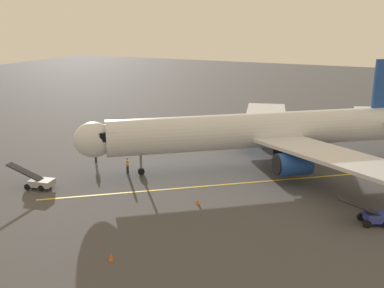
{
  "coord_description": "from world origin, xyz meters",
  "views": [
    {
      "loc": [
        -13.7,
        47.39,
        16.17
      ],
      "look_at": [
        5.23,
        5.55,
        3.0
      ],
      "focal_mm": 42.01,
      "sensor_mm": 36.0,
      "label": 1
    }
  ],
  "objects_px": {
    "box_truck_portside": "(264,127)",
    "safety_cone_nose_right": "(153,144)",
    "airplane": "(266,131)",
    "ground_crew_marshaller": "(96,155)",
    "belt_loader_starboard_side": "(39,181)",
    "ground_crew_wing_walker": "(127,166)",
    "belt_loader_near_nose": "(375,216)",
    "belt_loader_rear_apron": "(312,135)",
    "safety_cone_nose_left": "(198,201)",
    "safety_cone_wing_port": "(111,257)"
  },
  "relations": [
    {
      "from": "belt_loader_starboard_side",
      "to": "belt_loader_rear_apron",
      "type": "relative_size",
      "value": 1.0
    },
    {
      "from": "ground_crew_marshaller",
      "to": "belt_loader_rear_apron",
      "type": "relative_size",
      "value": 0.36
    },
    {
      "from": "belt_loader_starboard_side",
      "to": "belt_loader_rear_apron",
      "type": "height_order",
      "value": "same"
    },
    {
      "from": "belt_loader_near_nose",
      "to": "ground_crew_marshaller",
      "type": "bearing_deg",
      "value": -7.18
    },
    {
      "from": "belt_loader_starboard_side",
      "to": "ground_crew_wing_walker",
      "type": "bearing_deg",
      "value": -127.58
    },
    {
      "from": "airplane",
      "to": "box_truck_portside",
      "type": "height_order",
      "value": "airplane"
    },
    {
      "from": "box_truck_portside",
      "to": "safety_cone_nose_right",
      "type": "distance_m",
      "value": 15.58
    },
    {
      "from": "safety_cone_nose_left",
      "to": "ground_crew_wing_walker",
      "type": "bearing_deg",
      "value": -23.29
    },
    {
      "from": "belt_loader_near_nose",
      "to": "airplane",
      "type": "bearing_deg",
      "value": -41.49
    },
    {
      "from": "belt_loader_near_nose",
      "to": "belt_loader_starboard_side",
      "type": "height_order",
      "value": "same"
    },
    {
      "from": "ground_crew_marshaller",
      "to": "belt_loader_near_nose",
      "type": "xyz_separation_m",
      "value": [
        -29.89,
        3.77,
        -0.17
      ]
    },
    {
      "from": "airplane",
      "to": "belt_loader_starboard_side",
      "type": "distance_m",
      "value": 24.19
    },
    {
      "from": "ground_crew_wing_walker",
      "to": "box_truck_portside",
      "type": "relative_size",
      "value": 0.34
    },
    {
      "from": "safety_cone_wing_port",
      "to": "box_truck_portside",
      "type": "bearing_deg",
      "value": -91.2
    },
    {
      "from": "belt_loader_near_nose",
      "to": "safety_cone_nose_right",
      "type": "xyz_separation_m",
      "value": [
        27.27,
        -12.5,
        -0.44
      ]
    },
    {
      "from": "ground_crew_wing_walker",
      "to": "safety_cone_wing_port",
      "type": "xyz_separation_m",
      "value": [
        -8.45,
        15.52,
        -0.61
      ]
    },
    {
      "from": "airplane",
      "to": "ground_crew_marshaller",
      "type": "bearing_deg",
      "value": 21.29
    },
    {
      "from": "belt_loader_rear_apron",
      "to": "airplane",
      "type": "bearing_deg",
      "value": 76.63
    },
    {
      "from": "belt_loader_near_nose",
      "to": "box_truck_portside",
      "type": "bearing_deg",
      "value": -55.65
    },
    {
      "from": "airplane",
      "to": "box_truck_portside",
      "type": "bearing_deg",
      "value": -74.47
    },
    {
      "from": "belt_loader_starboard_side",
      "to": "belt_loader_near_nose",
      "type": "bearing_deg",
      "value": -170.37
    },
    {
      "from": "safety_cone_nose_right",
      "to": "box_truck_portside",
      "type": "bearing_deg",
      "value": -139.97
    },
    {
      "from": "airplane",
      "to": "ground_crew_wing_walker",
      "type": "xyz_separation_m",
      "value": [
        12.48,
        8.62,
        -3.12
      ]
    },
    {
      "from": "box_truck_portside",
      "to": "ground_crew_marshaller",
      "type": "bearing_deg",
      "value": 52.22
    },
    {
      "from": "safety_cone_nose_left",
      "to": "safety_cone_wing_port",
      "type": "relative_size",
      "value": 1.0
    },
    {
      "from": "ground_crew_wing_walker",
      "to": "belt_loader_starboard_side",
      "type": "distance_m",
      "value": 9.07
    },
    {
      "from": "ground_crew_marshaller",
      "to": "safety_cone_nose_right",
      "type": "xyz_separation_m",
      "value": [
        -2.61,
        -8.73,
        -0.61
      ]
    },
    {
      "from": "airplane",
      "to": "belt_loader_rear_apron",
      "type": "xyz_separation_m",
      "value": [
        -3.05,
        -12.81,
        -3.29
      ]
    },
    {
      "from": "belt_loader_rear_apron",
      "to": "safety_cone_nose_right",
      "type": "bearing_deg",
      "value": 31.15
    },
    {
      "from": "ground_crew_wing_walker",
      "to": "belt_loader_near_nose",
      "type": "distance_m",
      "value": 24.67
    },
    {
      "from": "ground_crew_wing_walker",
      "to": "belt_loader_near_nose",
      "type": "xyz_separation_m",
      "value": [
        -24.58,
        2.08,
        -0.17
      ]
    },
    {
      "from": "airplane",
      "to": "safety_cone_wing_port",
      "type": "xyz_separation_m",
      "value": [
        4.03,
        24.14,
        -3.73
      ]
    },
    {
      "from": "ground_crew_wing_walker",
      "to": "box_truck_portside",
      "type": "xyz_separation_m",
      "value": [
        -9.21,
        -20.41,
        0.5
      ]
    },
    {
      "from": "box_truck_portside",
      "to": "belt_loader_near_nose",
      "type": "bearing_deg",
      "value": 124.35
    },
    {
      "from": "airplane",
      "to": "belt_loader_near_nose",
      "type": "relative_size",
      "value": 7.43
    },
    {
      "from": "belt_loader_rear_apron",
      "to": "safety_cone_nose_left",
      "type": "distance_m",
      "value": 26.33
    },
    {
      "from": "airplane",
      "to": "ground_crew_marshaller",
      "type": "height_order",
      "value": "airplane"
    },
    {
      "from": "airplane",
      "to": "safety_cone_nose_right",
      "type": "bearing_deg",
      "value": -6.76
    },
    {
      "from": "box_truck_portside",
      "to": "belt_loader_rear_apron",
      "type": "relative_size",
      "value": 1.05
    },
    {
      "from": "belt_loader_rear_apron",
      "to": "safety_cone_nose_right",
      "type": "relative_size",
      "value": 8.6
    },
    {
      "from": "ground_crew_wing_walker",
      "to": "belt_loader_rear_apron",
      "type": "height_order",
      "value": "belt_loader_rear_apron"
    },
    {
      "from": "ground_crew_marshaller",
      "to": "airplane",
      "type": "bearing_deg",
      "value": -158.71
    },
    {
      "from": "safety_cone_nose_right",
      "to": "safety_cone_wing_port",
      "type": "height_order",
      "value": "same"
    },
    {
      "from": "ground_crew_marshaller",
      "to": "belt_loader_starboard_side",
      "type": "bearing_deg",
      "value": 88.57
    },
    {
      "from": "box_truck_portside",
      "to": "safety_cone_nose_right",
      "type": "height_order",
      "value": "box_truck_portside"
    },
    {
      "from": "ground_crew_marshaller",
      "to": "box_truck_portside",
      "type": "xyz_separation_m",
      "value": [
        -14.51,
        -18.73,
        0.5
      ]
    },
    {
      "from": "belt_loader_near_nose",
      "to": "box_truck_portside",
      "type": "height_order",
      "value": "box_truck_portside"
    },
    {
      "from": "belt_loader_starboard_side",
      "to": "safety_cone_wing_port",
      "type": "height_order",
      "value": "belt_loader_starboard_side"
    },
    {
      "from": "belt_loader_near_nose",
      "to": "belt_loader_rear_apron",
      "type": "bearing_deg",
      "value": -68.95
    },
    {
      "from": "belt_loader_rear_apron",
      "to": "safety_cone_wing_port",
      "type": "xyz_separation_m",
      "value": [
        7.07,
        36.95,
        -0.44
      ]
    }
  ]
}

